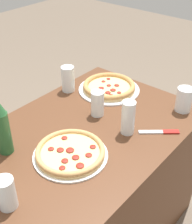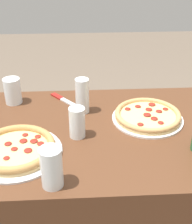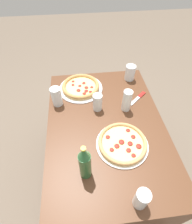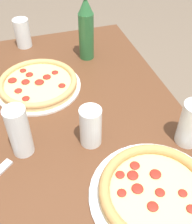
{
  "view_description": "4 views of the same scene",
  "coord_description": "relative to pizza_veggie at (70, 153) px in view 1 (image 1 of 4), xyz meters",
  "views": [
    {
      "loc": [
        0.82,
        0.76,
        1.57
      ],
      "look_at": [
        -0.08,
        -0.0,
        0.78
      ],
      "focal_mm": 50.0,
      "sensor_mm": 36.0,
      "label": 1
    },
    {
      "loc": [
        -0.13,
        -1.06,
        1.42
      ],
      "look_at": [
        -0.06,
        -0.0,
        0.81
      ],
      "focal_mm": 50.0,
      "sensor_mm": 36.0,
      "label": 2
    },
    {
      "loc": [
        0.67,
        -0.14,
        1.61
      ],
      "look_at": [
        -0.07,
        -0.06,
        0.77
      ],
      "focal_mm": 28.0,
      "sensor_mm": 36.0,
      "label": 3
    },
    {
      "loc": [
        -0.66,
        0.11,
        1.35
      ],
      "look_at": [
        -0.08,
        -0.07,
        0.77
      ],
      "focal_mm": 45.0,
      "sensor_mm": 36.0,
      "label": 4
    }
  ],
  "objects": [
    {
      "name": "glass_lemonade",
      "position": [
        -0.28,
        0.08,
        0.05
      ],
      "size": [
        0.06,
        0.06,
        0.16
      ],
      "color": "white",
      "rests_on": "table"
    },
    {
      "name": "glass_red_wine",
      "position": [
        -0.6,
        0.19,
        0.04
      ],
      "size": [
        0.08,
        0.08,
        0.12
      ],
      "color": "white",
      "rests_on": "table"
    },
    {
      "name": "glass_orange_juice",
      "position": [
        -0.3,
        -0.11,
        0.04
      ],
      "size": [
        0.06,
        0.06,
        0.12
      ],
      "color": "white",
      "rests_on": "table"
    },
    {
      "name": "glass_iced_tea",
      "position": [
        -0.38,
        -0.38,
        0.04
      ],
      "size": [
        0.07,
        0.07,
        0.14
      ],
      "color": "white",
      "rests_on": "table"
    },
    {
      "name": "table",
      "position": [
        -0.16,
        -0.07,
        -0.38
      ],
      "size": [
        1.1,
        0.75,
        0.72
      ],
      "color": "#56331E",
      "rests_on": "ground_plane"
    },
    {
      "name": "knife",
      "position": [
        -0.37,
        0.2,
        -0.01
      ],
      "size": [
        0.14,
        0.15,
        0.01
      ],
      "color": "maroon",
      "rests_on": "table"
    },
    {
      "name": "beer_bottle",
      "position": [
        0.15,
        -0.22,
        0.11
      ],
      "size": [
        0.06,
        0.06,
        0.26
      ],
      "color": "#286033",
      "rests_on": "table"
    },
    {
      "name": "pizza_veggie",
      "position": [
        0.0,
        0.0,
        0.0
      ],
      "size": [
        0.3,
        0.3,
        0.04
      ],
      "color": "white",
      "rests_on": "table"
    },
    {
      "name": "glass_water",
      "position": [
        0.31,
        0.01,
        0.04
      ],
      "size": [
        0.06,
        0.06,
        0.12
      ],
      "color": "white",
      "rests_on": "table"
    },
    {
      "name": "pizza_margherita",
      "position": [
        -0.52,
        -0.21,
        0.0
      ],
      "size": [
        0.33,
        0.33,
        0.04
      ],
      "color": "silver",
      "rests_on": "table"
    }
  ]
}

